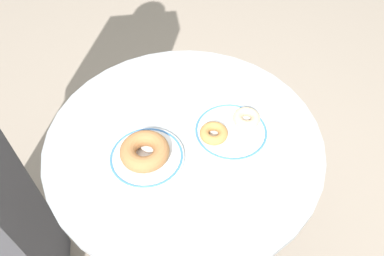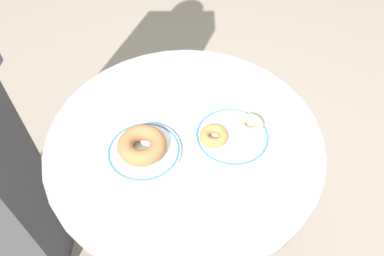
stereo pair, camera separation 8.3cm
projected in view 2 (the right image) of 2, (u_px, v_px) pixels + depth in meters
The scene contains 7 objects.
ground_plane at pixel (187, 251), 1.42m from camera, with size 7.00×7.00×0.02m, color gray.
cafe_table at pixel (186, 186), 1.05m from camera, with size 0.67×0.67×0.71m.
plate_left at pixel (144, 151), 0.84m from camera, with size 0.17×0.17×0.01m.
plate_right at pixel (232, 136), 0.87m from camera, with size 0.18×0.18×0.01m.
donut_cinnamon at pixel (142, 145), 0.82m from camera, with size 0.11×0.11×0.04m, color #A36B3D.
donut_glazed at pixel (250, 125), 0.87m from camera, with size 0.07×0.07×0.02m, color #E0B789.
donut_old_fashioned at pixel (214, 136), 0.85m from camera, with size 0.07×0.07×0.02m, color #BC7F42.
Camera 2 is at (-0.19, -0.52, 1.39)m, focal length 33.92 mm.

